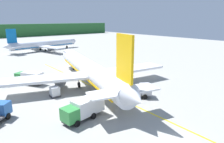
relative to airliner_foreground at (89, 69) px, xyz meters
The scene contains 10 objects.
ground 24.49m from the airliner_foreground, 98.43° to the left, with size 240.00×320.00×0.20m, color #999993.
airliner_foreground is the anchor object (origin of this frame).
airliner_mid_apron 54.28m from the airliner_foreground, 79.24° to the left, with size 35.33×29.28×10.09m.
service_truck_fuel 15.39m from the airliner_foreground, 125.61° to the right, with size 6.65×3.18×2.87m.
service_truck_catering 11.98m from the airliner_foreground, 76.99° to the right, with size 5.62×4.81×2.40m.
service_truck_pushback 13.19m from the airliner_foreground, 140.21° to the left, with size 5.01×6.49×2.76m.
cargo_container_near 9.28m from the airliner_foreground, 167.31° to the right, with size 1.75×1.75×2.01m.
crew_marshaller 17.55m from the airliner_foreground, 146.15° to the left, with size 0.36×0.60×1.63m.
crew_loader_left 9.05m from the airliner_foreground, 108.73° to the right, with size 0.44×0.54×1.76m.
apron_guide_line 5.59m from the airliner_foreground, 92.48° to the right, with size 0.30×60.00×0.01m, color yellow.
Camera 1 is at (-18.32, -10.78, 13.80)m, focal length 31.53 mm.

